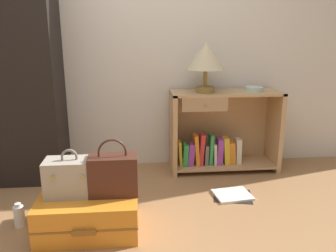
{
  "coord_description": "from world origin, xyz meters",
  "views": [
    {
      "loc": [
        0.11,
        -1.76,
        1.25
      ],
      "look_at": [
        0.35,
        0.82,
        0.55
      ],
      "focal_mm": 36.55,
      "sensor_mm": 36.0,
      "label": 1
    }
  ],
  "objects": [
    {
      "name": "train_case",
      "position": [
        -0.32,
        0.31,
        0.37
      ],
      "size": [
        0.32,
        0.2,
        0.31
      ],
      "color": "#A89E8E",
      "rests_on": "suitcase_large"
    },
    {
      "name": "suitcase_large",
      "position": [
        -0.22,
        0.29,
        0.12
      ],
      "size": [
        0.64,
        0.5,
        0.25
      ],
      "color": "orange",
      "rests_on": "ground_plane"
    },
    {
      "name": "back_wall",
      "position": [
        0.0,
        1.5,
        1.3
      ],
      "size": [
        6.4,
        0.1,
        2.6
      ],
      "primitive_type": "cube",
      "color": "silver",
      "rests_on": "ground_plane"
    },
    {
      "name": "open_book_on_floor",
      "position": [
        0.85,
        0.66,
        0.01
      ],
      "size": [
        0.34,
        0.31,
        0.02
      ],
      "color": "white",
      "rests_on": "ground_plane"
    },
    {
      "name": "bowl",
      "position": [
        1.17,
        1.23,
        0.77
      ],
      "size": [
        0.16,
        0.16,
        0.04
      ],
      "primitive_type": "cylinder",
      "color": "silver",
      "rests_on": "bookshelf"
    },
    {
      "name": "bookshelf",
      "position": [
        0.88,
        1.26,
        0.35
      ],
      "size": [
        1.0,
        0.37,
        0.75
      ],
      "color": "tan",
      "rests_on": "ground_plane"
    },
    {
      "name": "handbag",
      "position": [
        -0.05,
        0.29,
        0.38
      ],
      "size": [
        0.31,
        0.16,
        0.37
      ],
      "color": "#472319",
      "rests_on": "suitcase_large"
    },
    {
      "name": "table_lamp",
      "position": [
        0.72,
        1.22,
        1.05
      ],
      "size": [
        0.34,
        0.34,
        0.44
      ],
      "color": "olive",
      "rests_on": "bookshelf"
    },
    {
      "name": "bottle",
      "position": [
        -0.69,
        0.37,
        0.08
      ],
      "size": [
        0.07,
        0.07,
        0.17
      ],
      "color": "white",
      "rests_on": "ground_plane"
    }
  ]
}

